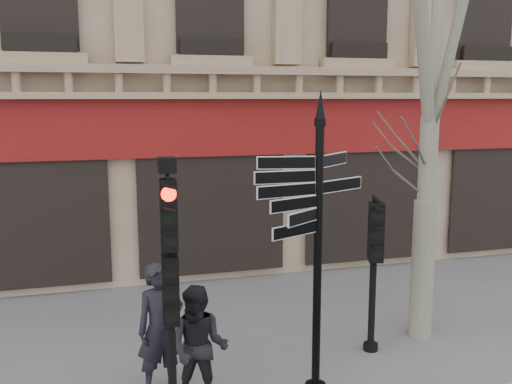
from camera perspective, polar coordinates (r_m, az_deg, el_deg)
ground at (r=9.23m, az=2.05°, el=-18.09°), size 80.00×80.00×0.00m
fingerpost at (r=7.84m, az=6.31°, el=-0.35°), size 2.24×2.24×4.38m
traffic_signal_main at (r=7.25m, az=-8.65°, el=-6.88°), size 0.41×0.30×3.55m
traffic_signal_secondary at (r=9.68m, az=11.72°, el=-5.53°), size 0.51×0.43×2.57m
pedestrian_a at (r=8.57m, az=-9.54°, el=-13.32°), size 0.79×0.61×1.94m
pedestrian_b at (r=8.12m, az=-5.73°, el=-15.29°), size 1.05×0.96×1.75m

